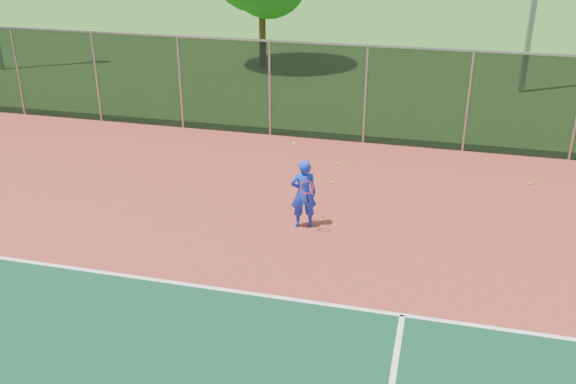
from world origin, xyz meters
name	(u,v)px	position (x,y,z in m)	size (l,w,h in m)	color
court_apron	(281,332)	(0.00, 2.00, 0.01)	(30.00, 20.00, 0.02)	maroon
fence_back	(365,94)	(0.00, 12.00, 1.56)	(30.00, 0.06, 3.03)	black
tennis_player	(304,193)	(-0.53, 6.02, 0.84)	(0.69, 0.69, 1.98)	#152FC5
practice_ball_0	(530,183)	(4.75, 9.81, 0.06)	(0.07, 0.07, 0.07)	#BFE81B
practice_ball_1	(336,164)	(-0.46, 9.91, 0.06)	(0.07, 0.07, 0.07)	#BFE81B
practice_ball_3	(332,182)	(-0.34, 8.58, 0.06)	(0.07, 0.07, 0.07)	#BFE81B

